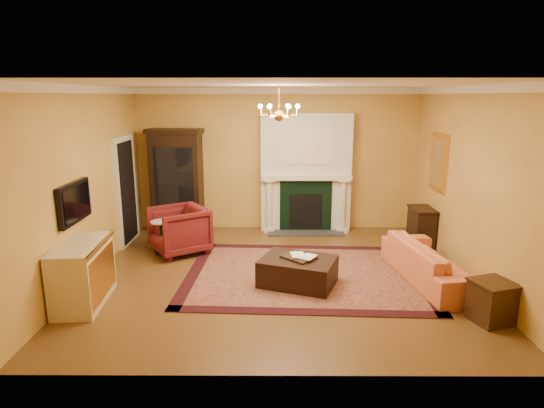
{
  "coord_description": "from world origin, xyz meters",
  "views": [
    {
      "loc": [
        -0.07,
        -6.94,
        2.85
      ],
      "look_at": [
        -0.11,
        0.3,
        1.11
      ],
      "focal_mm": 30.0,
      "sensor_mm": 36.0,
      "label": 1
    }
  ],
  "objects_px": {
    "end_table": "(491,303)",
    "wingback_armchair": "(179,228)",
    "pedestal_table": "(161,235)",
    "leather_ottoman": "(298,271)",
    "coral_sofa": "(433,256)",
    "china_cabinet": "(177,183)",
    "commode": "(83,274)",
    "console_table": "(421,227)"
  },
  "relations": [
    {
      "from": "end_table",
      "to": "wingback_armchair",
      "type": "bearing_deg",
      "value": 149.94
    },
    {
      "from": "pedestal_table",
      "to": "leather_ottoman",
      "type": "height_order",
      "value": "pedestal_table"
    },
    {
      "from": "pedestal_table",
      "to": "coral_sofa",
      "type": "distance_m",
      "value": 4.7
    },
    {
      "from": "coral_sofa",
      "to": "china_cabinet",
      "type": "bearing_deg",
      "value": 50.45
    },
    {
      "from": "commode",
      "to": "console_table",
      "type": "height_order",
      "value": "commode"
    },
    {
      "from": "china_cabinet",
      "to": "pedestal_table",
      "type": "xyz_separation_m",
      "value": [
        -0.01,
        -1.5,
        -0.68
      ]
    },
    {
      "from": "wingback_armchair",
      "to": "console_table",
      "type": "height_order",
      "value": "wingback_armchair"
    },
    {
      "from": "end_table",
      "to": "console_table",
      "type": "relative_size",
      "value": 0.72
    },
    {
      "from": "coral_sofa",
      "to": "end_table",
      "type": "height_order",
      "value": "coral_sofa"
    },
    {
      "from": "pedestal_table",
      "to": "end_table",
      "type": "distance_m",
      "value": 5.48
    },
    {
      "from": "coral_sofa",
      "to": "leather_ottoman",
      "type": "relative_size",
      "value": 1.94
    },
    {
      "from": "wingback_armchair",
      "to": "leather_ottoman",
      "type": "bearing_deg",
      "value": 22.2
    },
    {
      "from": "pedestal_table",
      "to": "leather_ottoman",
      "type": "distance_m",
      "value": 2.8
    },
    {
      "from": "china_cabinet",
      "to": "coral_sofa",
      "type": "distance_m",
      "value": 5.33
    },
    {
      "from": "commode",
      "to": "leather_ottoman",
      "type": "distance_m",
      "value": 3.1
    },
    {
      "from": "china_cabinet",
      "to": "console_table",
      "type": "relative_size",
      "value": 2.89
    },
    {
      "from": "commode",
      "to": "coral_sofa",
      "type": "distance_m",
      "value": 5.19
    },
    {
      "from": "pedestal_table",
      "to": "end_table",
      "type": "xyz_separation_m",
      "value": [
        4.86,
        -2.54,
        -0.11
      ]
    },
    {
      "from": "console_table",
      "to": "leather_ottoman",
      "type": "height_order",
      "value": "console_table"
    },
    {
      "from": "pedestal_table",
      "to": "coral_sofa",
      "type": "bearing_deg",
      "value": -15.09
    },
    {
      "from": "coral_sofa",
      "to": "wingback_armchair",
      "type": "bearing_deg",
      "value": 64.31
    },
    {
      "from": "end_table",
      "to": "china_cabinet",
      "type": "bearing_deg",
      "value": 140.14
    },
    {
      "from": "wingback_armchair",
      "to": "commode",
      "type": "distance_m",
      "value": 2.3
    },
    {
      "from": "china_cabinet",
      "to": "leather_ottoman",
      "type": "distance_m",
      "value": 3.86
    },
    {
      "from": "commode",
      "to": "leather_ottoman",
      "type": "relative_size",
      "value": 1.07
    },
    {
      "from": "china_cabinet",
      "to": "commode",
      "type": "distance_m",
      "value": 3.63
    },
    {
      "from": "end_table",
      "to": "pedestal_table",
      "type": "bearing_deg",
      "value": 152.34
    },
    {
      "from": "wingback_armchair",
      "to": "end_table",
      "type": "bearing_deg",
      "value": 26.82
    },
    {
      "from": "commode",
      "to": "coral_sofa",
      "type": "xyz_separation_m",
      "value": [
        5.13,
        0.8,
        -0.02
      ]
    },
    {
      "from": "china_cabinet",
      "to": "wingback_armchair",
      "type": "height_order",
      "value": "china_cabinet"
    },
    {
      "from": "wingback_armchair",
      "to": "leather_ottoman",
      "type": "xyz_separation_m",
      "value": [
        2.12,
        -1.47,
        -0.26
      ]
    },
    {
      "from": "china_cabinet",
      "to": "pedestal_table",
      "type": "distance_m",
      "value": 1.65
    },
    {
      "from": "console_table",
      "to": "pedestal_table",
      "type": "bearing_deg",
      "value": -174.9
    },
    {
      "from": "china_cabinet",
      "to": "leather_ottoman",
      "type": "height_order",
      "value": "china_cabinet"
    },
    {
      "from": "china_cabinet",
      "to": "pedestal_table",
      "type": "bearing_deg",
      "value": -85.61
    },
    {
      "from": "pedestal_table",
      "to": "commode",
      "type": "bearing_deg",
      "value": -106.34
    },
    {
      "from": "coral_sofa",
      "to": "end_table",
      "type": "xyz_separation_m",
      "value": [
        0.32,
        -1.32,
        -0.15
      ]
    },
    {
      "from": "wingback_armchair",
      "to": "china_cabinet",
      "type": "bearing_deg",
      "value": 159.05
    },
    {
      "from": "coral_sofa",
      "to": "leather_ottoman",
      "type": "distance_m",
      "value": 2.12
    },
    {
      "from": "coral_sofa",
      "to": "console_table",
      "type": "relative_size",
      "value": 2.94
    },
    {
      "from": "commode",
      "to": "console_table",
      "type": "relative_size",
      "value": 1.62
    },
    {
      "from": "wingback_armchair",
      "to": "pedestal_table",
      "type": "height_order",
      "value": "wingback_armchair"
    }
  ]
}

